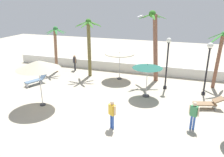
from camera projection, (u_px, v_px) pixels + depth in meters
name	position (u px, v px, depth m)	size (l,w,h in m)	color
ground_plane	(95.00, 117.00, 13.53)	(56.00, 56.00, 0.00)	#B2A893
boundary_wall	(131.00, 68.00, 21.63)	(25.20, 0.30, 0.92)	silver
patio_umbrella_0	(120.00, 55.00, 19.32)	(2.54, 2.54, 2.48)	#333338
patio_umbrella_2	(38.00, 65.00, 14.09)	(2.81, 2.81, 3.17)	#333338
patio_umbrella_3	(148.00, 67.00, 15.68)	(2.14, 2.14, 2.51)	#333338
palm_tree_0	(220.00, 53.00, 17.06)	(2.54, 2.65, 4.54)	brown
palm_tree_1	(56.00, 44.00, 21.06)	(1.95, 1.93, 4.45)	brown
palm_tree_2	(155.00, 40.00, 18.53)	(2.22, 2.21, 5.97)	brown
palm_tree_3	(89.00, 41.00, 19.80)	(2.46, 2.46, 5.22)	brown
lamp_post_0	(167.00, 58.00, 17.01)	(0.38, 0.38, 4.08)	black
lamp_post_1	(208.00, 61.00, 15.84)	(0.41, 0.41, 3.94)	black
lounge_chair_0	(36.00, 80.00, 18.65)	(1.28, 1.95, 0.84)	#B7B7BC
lounge_chair_1	(208.00, 103.00, 14.43)	(1.93, 1.06, 0.82)	#B7B7BC
guest_0	(112.00, 112.00, 11.98)	(0.48, 0.40, 1.69)	#3359B2
guest_1	(194.00, 113.00, 11.92)	(0.51, 0.37, 1.64)	#3359B2
guest_2	(75.00, 61.00, 22.20)	(0.43, 0.42, 1.55)	#26262D
seagull_1	(142.00, 16.00, 17.80)	(0.69, 0.94, 0.15)	white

